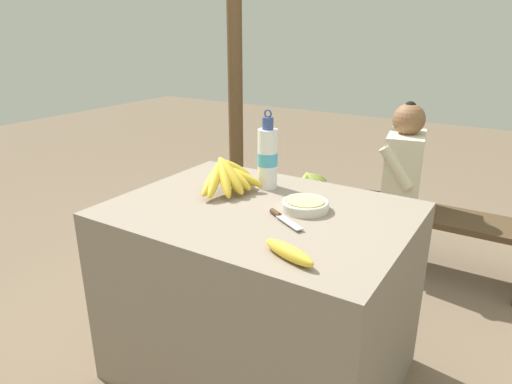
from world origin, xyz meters
name	(u,v)px	position (x,y,z in m)	size (l,w,h in m)	color
ground_plane	(259,368)	(0.00, 0.00, 0.00)	(12.00, 12.00, 0.00)	#75604C
market_counter	(260,294)	(0.00, 0.00, 0.38)	(1.12, 0.83, 0.76)	gray
banana_bunch_ripe	(228,174)	(-0.21, 0.09, 0.83)	(0.24, 0.35, 0.16)	#4C381E
serving_bowl	(305,204)	(0.15, 0.07, 0.78)	(0.18, 0.18, 0.04)	silver
water_bottle	(268,157)	(-0.10, 0.22, 0.89)	(0.09, 0.09, 0.34)	white
loose_banana_front	(289,252)	(0.28, -0.30, 0.78)	(0.21, 0.11, 0.05)	gold
knife	(281,217)	(0.12, -0.05, 0.77)	(0.18, 0.12, 0.02)	#BCBCC1
wooden_bench	(380,210)	(0.10, 1.27, 0.33)	(1.85, 0.32, 0.38)	#4C3823
seated_vendor	(394,176)	(0.18, 1.22, 0.58)	(0.44, 0.42, 1.02)	#232328
banana_bunch_green	(312,180)	(-0.37, 1.27, 0.45)	(0.19, 0.31, 0.12)	#4C381E
support_post_near	(235,47)	(-1.15, 1.52, 1.27)	(0.11, 0.11, 2.53)	brown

